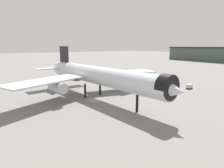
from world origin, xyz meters
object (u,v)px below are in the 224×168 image
Objects in this scene: airliner_near_gate at (97,76)px; traffic_cone_near_nose at (11,91)px; baggage_tug_wing at (53,80)px; baggage_cart_trailing at (189,86)px; service_truck_front at (76,77)px.

traffic_cone_near_nose is (-27.22, -20.39, -7.11)m from airliner_near_gate.
baggage_cart_trailing is at bearing 97.84° from baggage_tug_wing.
service_truck_front is at bearing -64.51° from baggage_cart_trailing.
airliner_near_gate reaches higher than baggage_cart_trailing.
service_truck_front is at bearing 161.04° from airliner_near_gate.
airliner_near_gate reaches higher than service_truck_front.
baggage_cart_trailing is at bearing -174.68° from service_truck_front.
airliner_near_gate is 37.54m from service_truck_front.
airliner_near_gate is at bearing 139.09° from service_truck_front.
airliner_near_gate is 17.57× the size of baggage_tug_wing.
service_truck_front is at bearing 104.03° from traffic_cone_near_nose.
traffic_cone_near_nose is (8.00, -32.02, -1.30)m from service_truck_front.
baggage_tug_wing is at bearing 55.96° from service_truck_front.
airliner_near_gate reaches higher than baggage_tug_wing.
service_truck_front is 53.38m from baggage_cart_trailing.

